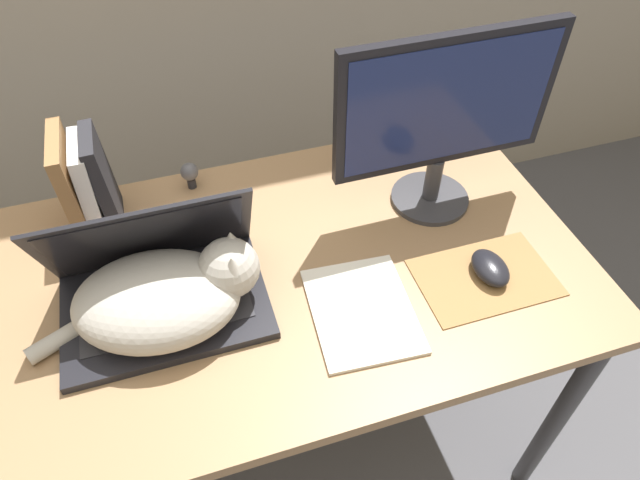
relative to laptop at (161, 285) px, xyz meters
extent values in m
cube|color=#93704C|center=(0.19, 0.01, -0.06)|extent=(1.34, 0.73, 0.03)
cylinder|color=#38383D|center=(0.81, -0.30, -0.43)|extent=(0.04, 0.04, 0.72)
cylinder|color=#38383D|center=(-0.43, 0.33, -0.43)|extent=(0.04, 0.04, 0.72)
cylinder|color=#38383D|center=(0.81, 0.33, -0.43)|extent=(0.04, 0.04, 0.72)
cube|color=black|center=(0.00, -0.02, -0.04)|extent=(0.38, 0.26, 0.02)
cube|color=#28282D|center=(0.00, -0.03, -0.03)|extent=(0.31, 0.13, 0.00)
cube|color=black|center=(0.00, 0.05, 0.08)|extent=(0.38, 0.13, 0.23)
cube|color=black|center=(0.00, 0.04, 0.08)|extent=(0.34, 0.11, 0.20)
ellipsoid|color=#B2ADA3|center=(-0.01, -0.05, 0.02)|extent=(0.33, 0.27, 0.13)
sphere|color=#B2ADA3|center=(0.13, -0.04, 0.04)|extent=(0.11, 0.11, 0.11)
cone|color=#B2ADA3|center=(0.14, -0.01, 0.09)|extent=(0.04, 0.04, 0.03)
cone|color=#B2ADA3|center=(0.13, -0.07, 0.09)|extent=(0.04, 0.04, 0.03)
cylinder|color=#B2ADA3|center=(-0.18, -0.04, -0.03)|extent=(0.14, 0.09, 0.03)
cylinder|color=#333338|center=(0.61, 0.11, -0.04)|extent=(0.17, 0.17, 0.01)
cylinder|color=#333338|center=(0.61, 0.11, 0.02)|extent=(0.04, 0.04, 0.10)
cube|color=black|center=(0.61, 0.11, 0.21)|extent=(0.47, 0.02, 0.29)
cube|color=navy|center=(0.61, 0.10, 0.21)|extent=(0.43, 0.00, 0.25)
cube|color=olive|center=(0.62, -0.13, -0.05)|extent=(0.27, 0.18, 0.00)
ellipsoid|color=black|center=(0.63, -0.13, -0.03)|extent=(0.07, 0.10, 0.04)
cube|color=olive|center=(-0.14, 0.27, 0.06)|extent=(0.03, 0.16, 0.22)
cube|color=white|center=(-0.11, 0.27, 0.05)|extent=(0.04, 0.13, 0.20)
cube|color=#232328|center=(-0.08, 0.27, 0.06)|extent=(0.04, 0.12, 0.22)
cube|color=silver|center=(0.35, -0.14, -0.04)|extent=(0.20, 0.25, 0.01)
cylinder|color=#232328|center=(0.10, 0.32, -0.04)|extent=(0.02, 0.02, 0.02)
sphere|color=#4C4C51|center=(0.10, 0.32, 0.00)|extent=(0.04, 0.04, 0.04)
camera|label=1|loc=(0.08, -0.73, 0.83)|focal=32.00mm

